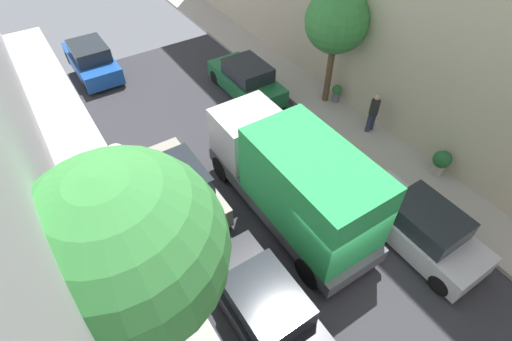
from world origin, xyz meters
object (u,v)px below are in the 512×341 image
Objects in this scene: street_tree_0 at (126,252)px; potted_plant_1 at (441,161)px; parked_car_left_5 at (92,60)px; delivery_truck at (293,179)px; potted_plant_3 at (337,92)px; parked_car_right_2 at (420,227)px; pedestrian at (373,112)px; parked_car_left_4 at (179,185)px; lamp_post at (133,202)px; parked_car_right_3 at (247,80)px; parked_car_left_3 at (264,306)px; street_tree_1 at (337,21)px.

street_tree_0 is 11.70m from potted_plant_1.
delivery_truck reaches higher than parked_car_left_5.
parked_car_right_2 is at bearing -112.38° from potted_plant_3.
pedestrian is 1.71× the size of potted_plant_1.
potted_plant_3 is (10.83, 6.23, -4.41)m from street_tree_0.
parked_car_left_4 is at bearing 62.18° from street_tree_0.
parked_car_left_4 is 2.44× the size of pedestrian.
lamp_post is at bearing -98.66° from parked_car_left_5.
parked_car_right_2 is 9.92m from parked_car_right_3.
delivery_truck is (2.70, -2.66, 1.07)m from parked_car_left_4.
delivery_truck is 5.90m from potted_plant_1.
delivery_truck is (-2.70, 2.96, 1.07)m from parked_car_right_2.
parked_car_right_2 is 0.64× the size of street_tree_0.
parked_car_left_3 is 4.28m from lamp_post.
parked_car_right_2 is at bearing -5.53° from parked_car_left_3.
parked_car_left_4 is at bearing 135.48° from delivery_truck.
parked_car_left_3 and parked_car_left_5 have the same top height.
parked_car_left_5 is at bearing 90.00° from parked_car_left_4.
lamp_post is (-9.86, -4.21, -0.24)m from street_tree_1.
street_tree_1 is at bearing 31.93° from street_tree_0.
delivery_truck is 7.02m from potted_plant_3.
delivery_truck is (2.70, -12.65, 1.07)m from parked_car_left_5.
street_tree_0 reaches higher than pedestrian.
parked_car_right_3 is at bearing 134.88° from street_tree_1.
pedestrian is 0.34× the size of lamp_post.
street_tree_1 reaches higher than delivery_truck.
street_tree_1 reaches higher than parked_car_left_3.
parked_car_right_2 is 4.19× the size of potted_plant_1.
parked_car_left_5 is 2.44× the size of pedestrian.
parked_car_right_2 reaches higher than potted_plant_3.
pedestrian is 11.96m from street_tree_0.
potted_plant_3 is (8.29, -8.58, -0.12)m from parked_car_left_5.
parked_car_left_4 is 0.86× the size of street_tree_1.
parked_car_right_3 is 7.55m from delivery_truck.
potted_plant_3 is at bearing 9.71° from parked_car_left_4.
potted_plant_1 is (10.87, 0.72, -4.27)m from street_tree_0.
pedestrian reaches higher than potted_plant_1.
parked_car_right_2 is 8.36m from street_tree_1.
street_tree_1 is at bearing 39.83° from delivery_truck.
parked_car_right_3 is at bearing 60.12° from parked_car_left_3.
pedestrian is at bearing 17.94° from delivery_truck.
parked_car_left_4 is at bearing 90.00° from parked_car_left_3.
lamp_post is at bearing 74.68° from street_tree_0.
potted_plant_3 is at bearing -43.66° from street_tree_1.
parked_car_left_4 is (0.00, 5.09, 0.00)m from parked_car_left_3.
potted_plant_1 is (5.63, -1.43, -1.05)m from delivery_truck.
delivery_truck reaches higher than parked_car_left_4.
pedestrian is 3.79m from street_tree_1.
street_tree_1 is (10.50, 6.55, -1.23)m from street_tree_0.
parked_car_left_4 and parked_car_right_3 have the same top height.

